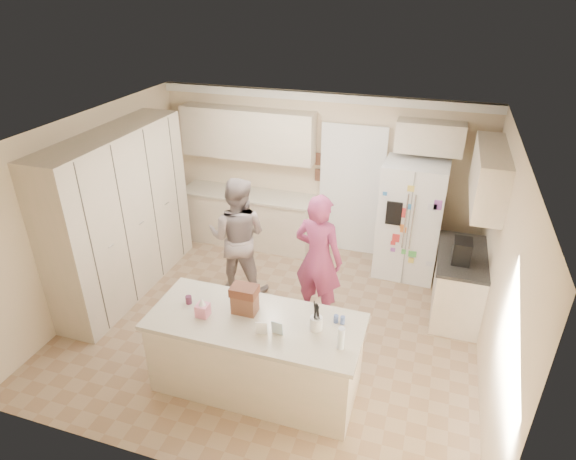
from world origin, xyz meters
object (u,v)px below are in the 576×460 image
(refrigerator, at_px, (410,220))
(teen_girl, at_px, (318,259))
(utensil_crock, at_px, (316,323))
(dollhouse_body, at_px, (245,303))
(island_base, at_px, (256,355))
(teen_boy, at_px, (238,237))
(tissue_box, at_px, (203,310))
(coffee_maker, at_px, (462,251))

(refrigerator, distance_m, teen_girl, 1.82)
(refrigerator, bearing_deg, utensil_crock, -101.26)
(utensil_crock, bearing_deg, teen_girl, 103.57)
(teen_girl, bearing_deg, dollhouse_body, 81.54)
(dollhouse_body, bearing_deg, refrigerator, 62.33)
(dollhouse_body, bearing_deg, island_base, -33.69)
(teen_boy, bearing_deg, island_base, 113.25)
(tissue_box, bearing_deg, teen_girl, 60.66)
(tissue_box, distance_m, teen_girl, 1.77)
(island_base, distance_m, dollhouse_body, 0.62)
(island_base, xyz_separation_m, teen_boy, (-0.93, 1.71, 0.44))
(teen_boy, bearing_deg, dollhouse_body, 110.55)
(tissue_box, bearing_deg, utensil_crock, 7.13)
(utensil_crock, relative_size, tissue_box, 1.07)
(teen_girl, bearing_deg, coffee_maker, -154.41)
(coffee_maker, bearing_deg, utensil_crock, -127.12)
(tissue_box, xyz_separation_m, teen_boy, (-0.38, 1.81, -0.11))
(refrigerator, xyz_separation_m, teen_girl, (-1.02, -1.50, 0.00))
(tissue_box, relative_size, teen_boy, 0.08)
(tissue_box, distance_m, teen_boy, 1.85)
(island_base, distance_m, teen_boy, 1.99)
(tissue_box, bearing_deg, coffee_maker, 37.57)
(utensil_crock, relative_size, teen_girl, 0.08)
(teen_boy, distance_m, teen_girl, 1.27)
(dollhouse_body, bearing_deg, teen_girl, 70.85)
(coffee_maker, distance_m, utensil_crock, 2.32)
(island_base, relative_size, teen_boy, 1.25)
(dollhouse_body, bearing_deg, teen_boy, 115.75)
(utensil_crock, height_order, teen_girl, teen_girl)
(refrigerator, xyz_separation_m, dollhouse_body, (-1.49, -2.84, 0.14))
(island_base, height_order, utensil_crock, utensil_crock)
(dollhouse_body, bearing_deg, tissue_box, -153.43)
(island_base, distance_m, teen_girl, 1.54)
(dollhouse_body, xyz_separation_m, teen_boy, (-0.78, 1.61, -0.15))
(refrigerator, height_order, dollhouse_body, refrigerator)
(refrigerator, xyz_separation_m, tissue_box, (-1.89, -3.04, 0.10))
(refrigerator, height_order, teen_girl, teen_girl)
(island_base, height_order, teen_boy, teen_boy)
(utensil_crock, distance_m, dollhouse_body, 0.80)
(teen_boy, bearing_deg, refrigerator, -156.68)
(coffee_maker, height_order, teen_boy, teen_boy)
(utensil_crock, distance_m, tissue_box, 1.21)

